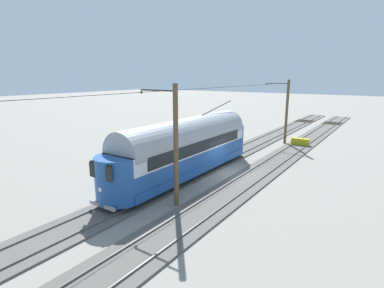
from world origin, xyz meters
name	(u,v)px	position (x,y,z in m)	size (l,w,h in m)	color
ground_plane	(227,173)	(0.00, 0.00, 0.00)	(220.00, 220.00, 0.00)	gray
track_streetcar_siding	(254,176)	(-2.10, -0.31, 0.05)	(2.80, 80.00, 0.18)	#56514C
track_adjacent_siding	(206,167)	(2.10, -0.31, 0.05)	(2.80, 80.00, 0.18)	#56514C
vintage_streetcar	(187,146)	(2.10, 2.28, 2.25)	(2.65, 15.76, 4.98)	#1E4C93
catenary_pole_foreground	(286,111)	(-0.29, -12.85, 3.60)	(2.68, 0.28, 6.89)	brown
catenary_pole_mid_near	(175,144)	(-0.29, 6.80, 3.60)	(2.68, 0.28, 6.89)	brown
track_end_bumper	(300,142)	(-2.10, -12.60, 0.40)	(1.80, 0.60, 0.80)	#B2A519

